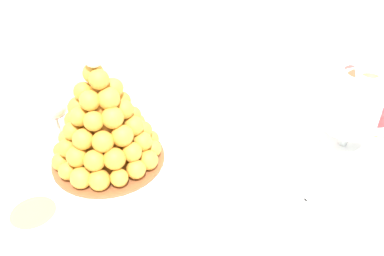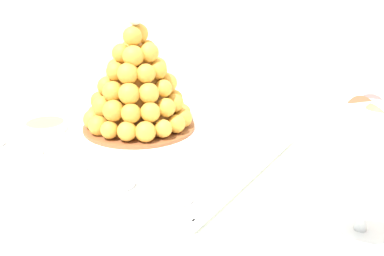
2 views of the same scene
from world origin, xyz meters
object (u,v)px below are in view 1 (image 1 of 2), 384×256
Objects in this scene: croquembouche at (103,123)px; macaron_goblet at (354,101)px; dessert_cup_centre at (152,223)px; creme_brulee_ramekin at (34,215)px; dessert_cup_right at (260,187)px; wine_glass at (54,109)px; dessert_cup_mid_right at (211,205)px; serving_tray at (129,182)px; fruit_tart_plate at (373,116)px; dessert_cup_mid_left at (84,242)px.

croquembouche reaches higher than macaron_goblet.
dessert_cup_centre is at bearing -171.85° from macaron_goblet.
creme_brulee_ramekin is at bearing 149.28° from dessert_cup_centre.
dessert_cup_right is 0.37× the size of wine_glass.
dessert_cup_mid_right is 0.46m from wine_glass.
dessert_cup_mid_right is 0.40× the size of wine_glass.
creme_brulee_ramekin is 0.76m from macaron_goblet.
macaron_goblet reaches higher than dessert_cup_mid_right.
serving_tray is 12.44× the size of dessert_cup_right.
fruit_tart_plate is (0.73, -0.11, -0.10)m from croquembouche.
dessert_cup_mid_right is at bearing -175.71° from dessert_cup_right.
serving_tray is at bearing -76.73° from croquembouche.
dessert_cup_right is at bearing -163.74° from fruit_tart_plate.
croquembouche is 5.06× the size of dessert_cup_mid_right.
wine_glass is at bearing 125.92° from croquembouche.
dessert_cup_right reaches higher than dessert_cup_mid_left.
dessert_cup_centre reaches higher than serving_tray.
croquembouche reaches higher than fruit_tart_plate.
dessert_cup_mid_right is at bearing -166.18° from fruit_tart_plate.
croquembouche is at bearing 96.07° from dessert_cup_centre.
dessert_cup_right is 0.27× the size of fruit_tart_plate.
creme_brulee_ramekin is 0.52× the size of fruit_tart_plate.
dessert_cup_mid_right reaches higher than dessert_cup_centre.
fruit_tart_plate is at bearing -16.57° from wine_glass.
fruit_tart_plate is (0.16, 0.06, -0.12)m from macaron_goblet.
wine_glass is (-0.10, 0.13, -0.01)m from croquembouche.
fruit_tart_plate is (0.70, -0.02, 0.01)m from serving_tray.
dessert_cup_mid_right is (0.13, -0.16, 0.03)m from serving_tray.
dessert_cup_mid_right is 1.09× the size of dessert_cup_right.
dessert_cup_mid_right is 0.25× the size of macaron_goblet.
serving_tray is at bearing 9.74° from creme_brulee_ramekin.
croquembouche is 0.24m from creme_brulee_ramekin.
dessert_cup_mid_right is 0.44m from macaron_goblet.
dessert_cup_right is at bearing -31.73° from serving_tray.
dessert_cup_right is 0.48m from fruit_tart_plate.
macaron_goblet is (0.54, -0.08, 0.13)m from serving_tray.
croquembouche is 5.93× the size of dessert_cup_mid_left.
serving_tray is 0.20m from dessert_cup_mid_left.
dessert_cup_mid_right is at bearing -59.69° from croquembouche.
wine_glass is at bearing 107.66° from dessert_cup_centre.
macaron_goblet is at bearing 13.74° from dessert_cup_right.
serving_tray is 0.56m from macaron_goblet.
dessert_cup_mid_left is 0.49× the size of creme_brulee_ramekin.
creme_brulee_ramekin is (-0.20, -0.03, 0.01)m from serving_tray.
dessert_cup_mid_right is (0.15, -0.26, -0.08)m from croquembouche.
wine_glass reaches higher than dessert_cup_mid_right.
dessert_cup_centre is 0.12m from dessert_cup_mid_right.
creme_brulee_ramekin is (-0.21, 0.12, -0.01)m from dessert_cup_centre.
dessert_cup_centre is 0.98× the size of dessert_cup_mid_right.
dessert_cup_centre is 0.24m from dessert_cup_right.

